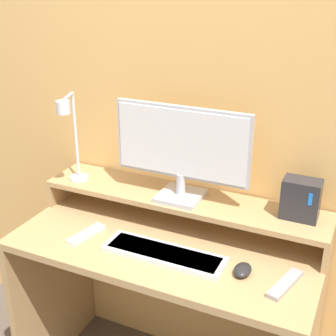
% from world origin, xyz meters
% --- Properties ---
extents(wall_back, '(6.00, 0.05, 2.50)m').
position_xyz_m(wall_back, '(0.00, 0.59, 1.25)').
color(wall_back, '#E5AD60').
rests_on(wall_back, ground_plane).
extents(desk, '(1.17, 0.55, 0.78)m').
position_xyz_m(desk, '(0.00, 0.28, 0.55)').
color(desk, tan).
rests_on(desk, ground_plane).
extents(monitor_shelf, '(1.17, 0.23, 0.12)m').
position_xyz_m(monitor_shelf, '(0.00, 0.44, 0.88)').
color(monitor_shelf, tan).
rests_on(monitor_shelf, desk).
extents(monitor, '(0.54, 0.17, 0.37)m').
position_xyz_m(monitor, '(-0.00, 0.42, 1.11)').
color(monitor, '#BCBCC1').
rests_on(monitor, monitor_shelf).
extents(desk_lamp, '(0.11, 0.18, 0.39)m').
position_xyz_m(desk_lamp, '(-0.45, 0.34, 1.13)').
color(desk_lamp, silver).
rests_on(desk_lamp, monitor_shelf).
extents(router_dock, '(0.13, 0.09, 0.15)m').
position_xyz_m(router_dock, '(0.46, 0.46, 0.98)').
color(router_dock, '#28282D').
rests_on(router_dock, monitor_shelf).
extents(keyboard, '(0.45, 0.13, 0.02)m').
position_xyz_m(keyboard, '(0.04, 0.19, 0.79)').
color(keyboard, silver).
rests_on(keyboard, desk).
extents(mouse, '(0.06, 0.09, 0.03)m').
position_xyz_m(mouse, '(0.33, 0.20, 0.79)').
color(mouse, black).
rests_on(mouse, desk).
extents(remote_control, '(0.08, 0.18, 0.02)m').
position_xyz_m(remote_control, '(-0.30, 0.19, 0.79)').
color(remote_control, white).
rests_on(remote_control, desk).
extents(remote_secondary, '(0.09, 0.19, 0.02)m').
position_xyz_m(remote_secondary, '(0.47, 0.20, 0.79)').
color(remote_secondary, '#99999E').
rests_on(remote_secondary, desk).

